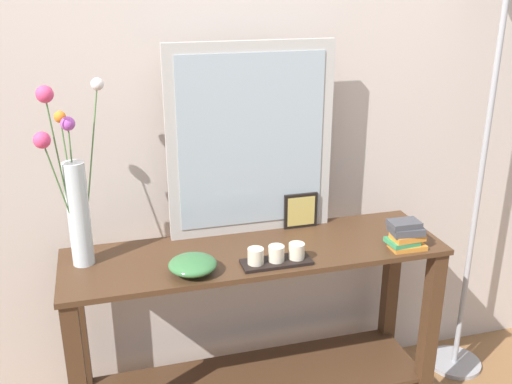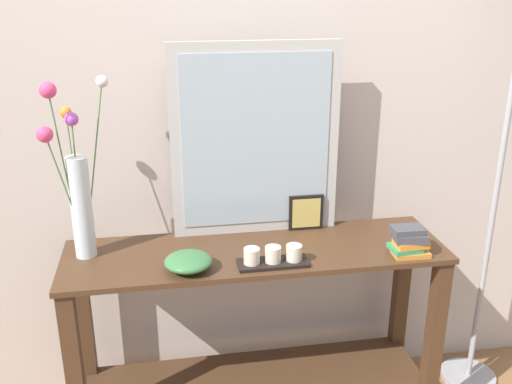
# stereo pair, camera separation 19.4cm
# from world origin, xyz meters

# --- Properties ---
(wall_back) EXTENTS (6.40, 0.08, 2.70)m
(wall_back) POSITION_xyz_m (0.00, 0.32, 1.35)
(wall_back) COLOR beige
(wall_back) RESTS_ON ground
(console_table) EXTENTS (1.39, 0.40, 0.77)m
(console_table) POSITION_xyz_m (0.00, 0.00, 0.47)
(console_table) COLOR #472D1C
(console_table) RESTS_ON ground
(mirror_leaning) EXTENTS (0.63, 0.03, 0.72)m
(mirror_leaning) POSITION_xyz_m (0.03, 0.17, 1.13)
(mirror_leaning) COLOR #B7B2AD
(mirror_leaning) RESTS_ON console_table
(tall_vase_left) EXTENTS (0.23, 0.18, 0.63)m
(tall_vase_left) POSITION_xyz_m (-0.61, 0.06, 1.03)
(tall_vase_left) COLOR silver
(tall_vase_left) RESTS_ON console_table
(candle_tray) EXTENTS (0.24, 0.09, 0.07)m
(candle_tray) POSITION_xyz_m (0.04, -0.13, 0.80)
(candle_tray) COLOR black
(candle_tray) RESTS_ON console_table
(picture_frame_small) EXTENTS (0.14, 0.01, 0.14)m
(picture_frame_small) POSITION_xyz_m (0.22, 0.15, 0.84)
(picture_frame_small) COLOR black
(picture_frame_small) RESTS_ON console_table
(decorative_bowl) EXTENTS (0.16, 0.16, 0.06)m
(decorative_bowl) POSITION_xyz_m (-0.25, -0.12, 0.80)
(decorative_bowl) COLOR #38703D
(decorative_bowl) RESTS_ON console_table
(book_stack) EXTENTS (0.14, 0.10, 0.11)m
(book_stack) POSITION_xyz_m (0.53, -0.13, 0.82)
(book_stack) COLOR orange
(book_stack) RESTS_ON console_table
(floor_lamp) EXTENTS (0.24, 0.24, 1.92)m
(floor_lamp) POSITION_xyz_m (0.99, 0.10, 1.29)
(floor_lamp) COLOR #9E9EA3
(floor_lamp) RESTS_ON ground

